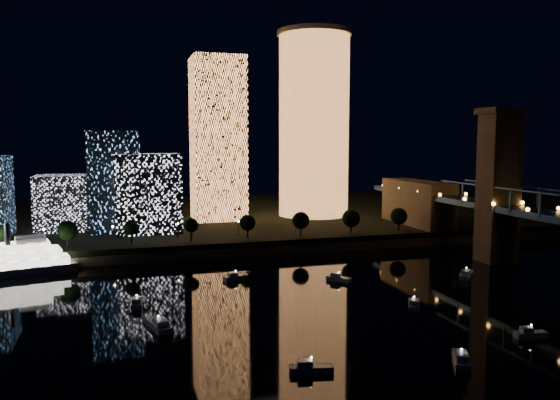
{
  "coord_description": "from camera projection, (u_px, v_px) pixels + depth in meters",
  "views": [
    {
      "loc": [
        -53.07,
        -99.45,
        39.5
      ],
      "look_at": [
        -7.66,
        55.0,
        22.01
      ],
      "focal_mm": 35.0,
      "sensor_mm": 36.0,
      "label": 1
    }
  ],
  "objects": [
    {
      "name": "tower_cylindrical",
      "position": [
        314.0,
        124.0,
        250.62
      ],
      "size": [
        34.0,
        34.0,
        83.86
      ],
      "color": "#FF9A51",
      "rests_on": "far_bank"
    },
    {
      "name": "far_bank",
      "position": [
        234.0,
        217.0,
        266.33
      ],
      "size": [
        420.0,
        160.0,
        5.0
      ],
      "primitive_type": "cube",
      "color": "black",
      "rests_on": "ground"
    },
    {
      "name": "ground",
      "position": [
        389.0,
        331.0,
        114.0
      ],
      "size": [
        520.0,
        520.0,
        0.0
      ],
      "primitive_type": "plane",
      "color": "black",
      "rests_on": "ground"
    },
    {
      "name": "motorboats",
      "position": [
        352.0,
        312.0,
        123.67
      ],
      "size": [
        114.3,
        79.88,
        2.78
      ],
      "color": "silver",
      "rests_on": "ground"
    },
    {
      "name": "seawall",
      "position": [
        279.0,
        249.0,
        192.05
      ],
      "size": [
        420.0,
        6.0,
        3.0
      ],
      "primitive_type": "cube",
      "color": "#6B5E4C",
      "rests_on": "ground"
    },
    {
      "name": "tower_rectangular",
      "position": [
        218.0,
        139.0,
        238.82
      ],
      "size": [
        22.17,
        22.17,
        70.55
      ],
      "primitive_type": "cube",
      "color": "#FF9A51",
      "rests_on": "far_bank"
    },
    {
      "name": "street_lamps",
      "position": [
        178.0,
        227.0,
        193.15
      ],
      "size": [
        132.7,
        0.7,
        5.65
      ],
      "color": "black",
      "rests_on": "far_bank"
    },
    {
      "name": "esplanade_trees",
      "position": [
        204.0,
        225.0,
        189.64
      ],
      "size": [
        166.51,
        6.85,
        8.93
      ],
      "color": "black",
      "rests_on": "far_bank"
    },
    {
      "name": "midrise_blocks",
      "position": [
        83.0,
        191.0,
        206.36
      ],
      "size": [
        81.48,
        33.78,
        38.2
      ],
      "color": "white",
      "rests_on": "far_bank"
    }
  ]
}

